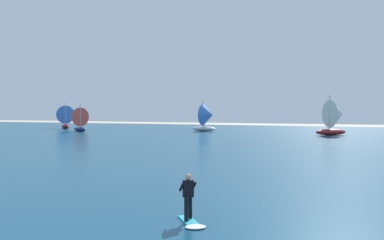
% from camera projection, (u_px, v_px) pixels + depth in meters
% --- Properties ---
extents(ocean, '(160.00, 90.00, 0.10)m').
position_uv_depth(ocean, '(288.00, 144.00, 49.02)').
color(ocean, navy).
rests_on(ocean, ground).
extents(kitesurfer, '(1.56, 1.94, 1.67)m').
position_uv_depth(kitesurfer, '(190.00, 205.00, 15.93)').
color(kitesurfer, '#26B2CC').
rests_on(kitesurfer, ocean).
extents(sailboat_mid_right, '(3.82, 3.44, 4.24)m').
position_uv_depth(sailboat_mid_right, '(78.00, 119.00, 73.21)').
color(sailboat_mid_right, navy).
rests_on(sailboat_mid_right, ocean).
extents(sailboat_anchored_offshore, '(4.25, 3.67, 4.84)m').
position_uv_depth(sailboat_anchored_offshore, '(207.00, 117.00, 73.40)').
color(sailboat_anchored_offshore, silver).
rests_on(sailboat_anchored_offshore, ocean).
extents(sailboat_far_right, '(3.98, 4.10, 4.59)m').
position_uv_depth(sailboat_far_right, '(65.00, 117.00, 83.14)').
color(sailboat_far_right, maroon).
rests_on(sailboat_far_right, ocean).
extents(sailboat_near_shore, '(4.93, 4.57, 5.47)m').
position_uv_depth(sailboat_near_shore, '(335.00, 117.00, 63.39)').
color(sailboat_near_shore, maroon).
rests_on(sailboat_near_shore, ocean).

